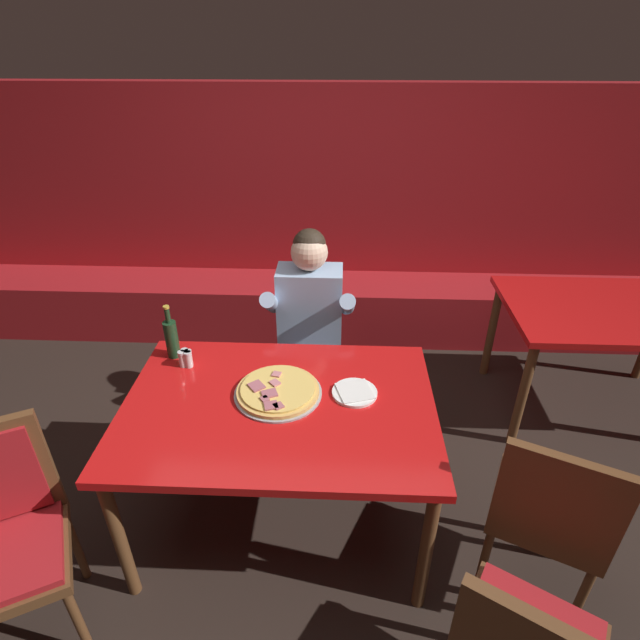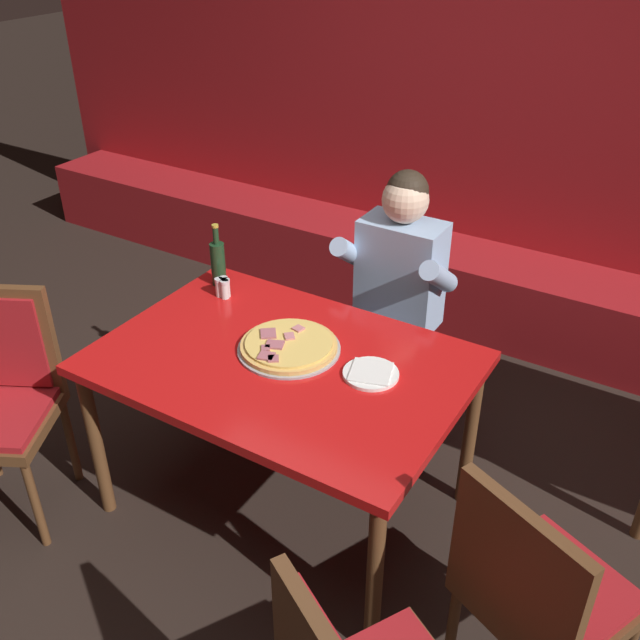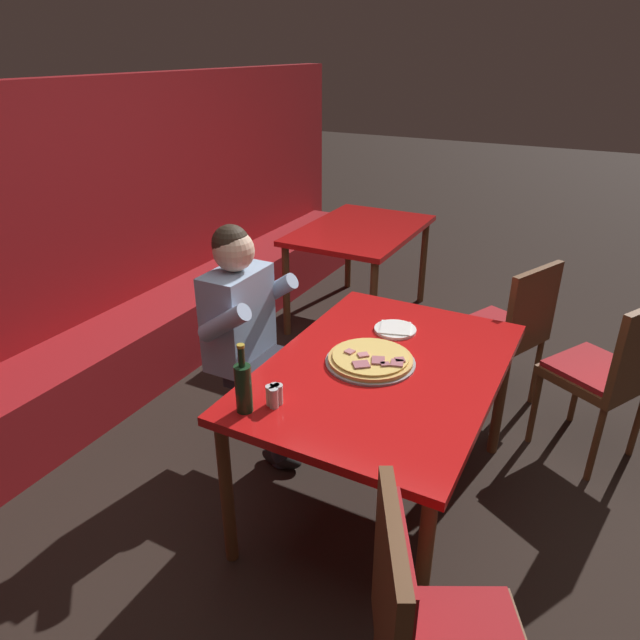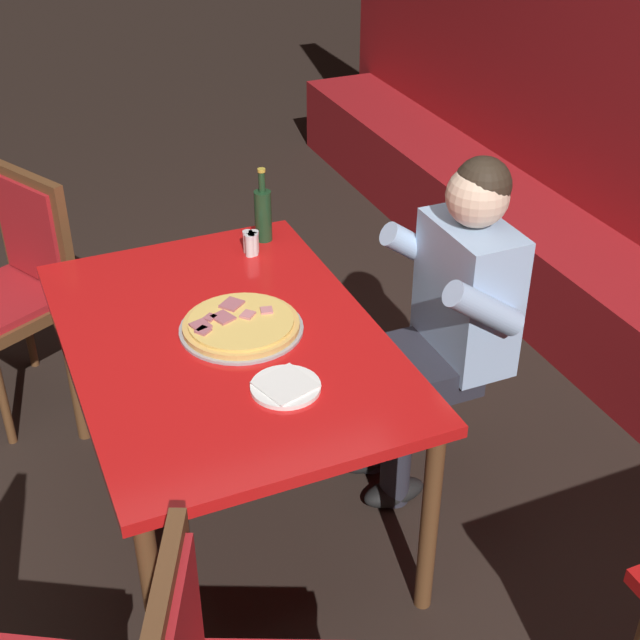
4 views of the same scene
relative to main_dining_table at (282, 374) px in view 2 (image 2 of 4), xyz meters
The scene contains 13 objects.
ground_plane 0.70m from the main_dining_table, ahead, with size 24.00×24.00×0.00m, color black.
booth_wall_panel 2.19m from the main_dining_table, 90.00° to the left, with size 6.80×0.16×1.90m, color #A3191E.
booth_bench 1.92m from the main_dining_table, 90.00° to the left, with size 6.46×0.48×0.46m, color #A3191E.
main_dining_table is the anchor object (origin of this frame).
pizza 0.11m from the main_dining_table, 99.57° to the left, with size 0.41×0.41×0.05m.
plate_white_paper 0.36m from the main_dining_table, 13.40° to the left, with size 0.21×0.21×0.02m.
beer_bottle 0.70m from the main_dining_table, 148.74° to the left, with size 0.07×0.07×0.29m.
shaker_black_pepper 0.58m from the main_dining_table, 152.63° to the left, with size 0.04×0.04×0.09m.
shaker_red_pepper_flakes 0.59m from the main_dining_table, 150.36° to the left, with size 0.04×0.04×0.09m.
shaker_parmesan 0.56m from the main_dining_table, 151.35° to the left, with size 0.04×0.04×0.09m.
shaker_oregano 0.56m from the main_dining_table, 150.26° to the left, with size 0.04×0.04×0.09m.
diner_seated_blue_shirt 0.78m from the main_dining_table, 83.44° to the left, with size 0.53×0.53×1.27m.
dining_chair_far_right 1.19m from the main_dining_table, 17.44° to the right, with size 0.58×0.58×0.95m.
Camera 2 is at (1.30, -1.85, 2.33)m, focal length 40.00 mm.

